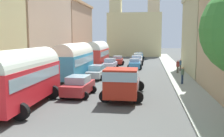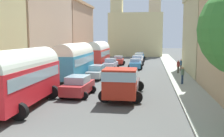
{
  "view_description": "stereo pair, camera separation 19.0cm",
  "coord_description": "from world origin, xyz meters",
  "px_view_note": "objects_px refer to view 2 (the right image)",
  "views": [
    {
      "loc": [
        3.68,
        -8.43,
        4.63
      ],
      "look_at": [
        0.0,
        16.8,
        1.5
      ],
      "focal_mm": 40.75,
      "sensor_mm": 36.0,
      "label": 1
    },
    {
      "loc": [
        3.87,
        -8.4,
        4.63
      ],
      "look_at": [
        0.0,
        16.8,
        1.5
      ],
      "focal_mm": 40.75,
      "sensor_mm": 36.0,
      "label": 2
    }
  ],
  "objects_px": {
    "pedestrian_0": "(181,65)",
    "pedestrian_2": "(182,75)",
    "cargo_truck_0": "(122,82)",
    "car_0": "(135,64)",
    "pedestrian_1": "(178,66)",
    "car_3": "(140,56)",
    "car_2": "(139,58)",
    "car_7": "(119,60)",
    "car_1": "(137,60)",
    "car_6": "(111,64)",
    "car_5": "(97,72)",
    "parked_bus_2": "(98,53)",
    "parked_bus_0": "(22,75)",
    "parked_bus_1": "(74,60)",
    "car_4": "(78,86)"
  },
  "relations": [
    {
      "from": "cargo_truck_0",
      "to": "car_0",
      "type": "bearing_deg",
      "value": 90.56
    },
    {
      "from": "car_4",
      "to": "car_7",
      "type": "bearing_deg",
      "value": 89.38
    },
    {
      "from": "parked_bus_1",
      "to": "car_5",
      "type": "relative_size",
      "value": 2.23
    },
    {
      "from": "pedestrian_2",
      "to": "parked_bus_1",
      "type": "bearing_deg",
      "value": 171.06
    },
    {
      "from": "car_7",
      "to": "pedestrian_0",
      "type": "bearing_deg",
      "value": -39.85
    },
    {
      "from": "parked_bus_0",
      "to": "car_3",
      "type": "bearing_deg",
      "value": 80.92
    },
    {
      "from": "pedestrian_0",
      "to": "pedestrian_2",
      "type": "height_order",
      "value": "pedestrian_2"
    },
    {
      "from": "pedestrian_1",
      "to": "pedestrian_0",
      "type": "bearing_deg",
      "value": 75.48
    },
    {
      "from": "parked_bus_0",
      "to": "car_5",
      "type": "xyz_separation_m",
      "value": [
        2.4,
        12.31,
        -1.39
      ]
    },
    {
      "from": "car_3",
      "to": "car_7",
      "type": "height_order",
      "value": "car_3"
    },
    {
      "from": "car_1",
      "to": "car_6",
      "type": "relative_size",
      "value": 1.13
    },
    {
      "from": "cargo_truck_0",
      "to": "pedestrian_0",
      "type": "height_order",
      "value": "cargo_truck_0"
    },
    {
      "from": "parked_bus_2",
      "to": "pedestrian_2",
      "type": "xyz_separation_m",
      "value": [
        11.33,
        -14.27,
        -1.15
      ]
    },
    {
      "from": "car_7",
      "to": "pedestrian_1",
      "type": "bearing_deg",
      "value": -48.63
    },
    {
      "from": "car_1",
      "to": "pedestrian_2",
      "type": "height_order",
      "value": "pedestrian_2"
    },
    {
      "from": "parked_bus_0",
      "to": "car_1",
      "type": "bearing_deg",
      "value": 77.35
    },
    {
      "from": "car_2",
      "to": "car_7",
      "type": "relative_size",
      "value": 1.16
    },
    {
      "from": "car_7",
      "to": "car_2",
      "type": "bearing_deg",
      "value": 58.96
    },
    {
      "from": "car_7",
      "to": "pedestrian_2",
      "type": "distance_m",
      "value": 19.72
    },
    {
      "from": "parked_bus_1",
      "to": "pedestrian_0",
      "type": "xyz_separation_m",
      "value": [
        12.33,
        8.1,
        -1.22
      ]
    },
    {
      "from": "car_5",
      "to": "pedestrian_0",
      "type": "height_order",
      "value": "pedestrian_0"
    },
    {
      "from": "car_5",
      "to": "pedestrian_1",
      "type": "height_order",
      "value": "pedestrian_1"
    },
    {
      "from": "pedestrian_1",
      "to": "car_3",
      "type": "bearing_deg",
      "value": 105.29
    },
    {
      "from": "parked_bus_0",
      "to": "pedestrian_2",
      "type": "distance_m",
      "value": 15.02
    },
    {
      "from": "car_3",
      "to": "pedestrian_2",
      "type": "bearing_deg",
      "value": -79.45
    },
    {
      "from": "car_0",
      "to": "car_1",
      "type": "bearing_deg",
      "value": 90.0
    },
    {
      "from": "car_5",
      "to": "pedestrian_0",
      "type": "distance_m",
      "value": 12.35
    },
    {
      "from": "car_3",
      "to": "parked_bus_2",
      "type": "bearing_deg",
      "value": -112.78
    },
    {
      "from": "parked_bus_0",
      "to": "car_5",
      "type": "relative_size",
      "value": 2.09
    },
    {
      "from": "parked_bus_0",
      "to": "car_5",
      "type": "bearing_deg",
      "value": 78.95
    },
    {
      "from": "parked_bus_0",
      "to": "parked_bus_1",
      "type": "distance_m",
      "value": 11.45
    },
    {
      "from": "car_2",
      "to": "parked_bus_1",
      "type": "bearing_deg",
      "value": -105.84
    },
    {
      "from": "cargo_truck_0",
      "to": "car_1",
      "type": "xyz_separation_m",
      "value": [
        -0.18,
        23.94,
        -0.49
      ]
    },
    {
      "from": "car_5",
      "to": "pedestrian_2",
      "type": "relative_size",
      "value": 2.2
    },
    {
      "from": "car_1",
      "to": "parked_bus_2",
      "type": "bearing_deg",
      "value": -151.17
    },
    {
      "from": "parked_bus_2",
      "to": "car_5",
      "type": "distance_m",
      "value": 11.94
    },
    {
      "from": "parked_bus_2",
      "to": "pedestrian_1",
      "type": "height_order",
      "value": "parked_bus_2"
    },
    {
      "from": "car_0",
      "to": "car_5",
      "type": "bearing_deg",
      "value": -111.47
    },
    {
      "from": "pedestrian_2",
      "to": "parked_bus_2",
      "type": "bearing_deg",
      "value": 128.44
    },
    {
      "from": "parked_bus_0",
      "to": "car_6",
      "type": "relative_size",
      "value": 2.16
    },
    {
      "from": "car_1",
      "to": "car_5",
      "type": "bearing_deg",
      "value": -103.96
    },
    {
      "from": "car_0",
      "to": "pedestrian_1",
      "type": "relative_size",
      "value": 2.09
    },
    {
      "from": "car_2",
      "to": "car_3",
      "type": "height_order",
      "value": "car_2"
    },
    {
      "from": "car_2",
      "to": "car_7",
      "type": "bearing_deg",
      "value": -121.04
    },
    {
      "from": "parked_bus_1",
      "to": "car_2",
      "type": "height_order",
      "value": "parked_bus_1"
    },
    {
      "from": "cargo_truck_0",
      "to": "pedestrian_1",
      "type": "height_order",
      "value": "cargo_truck_0"
    },
    {
      "from": "car_5",
      "to": "car_6",
      "type": "distance_m",
      "value": 8.36
    },
    {
      "from": "parked_bus_2",
      "to": "car_5",
      "type": "relative_size",
      "value": 2.2
    },
    {
      "from": "car_0",
      "to": "pedestrian_1",
      "type": "distance_m",
      "value": 7.21
    },
    {
      "from": "parked_bus_0",
      "to": "car_2",
      "type": "relative_size",
      "value": 1.92
    }
  ]
}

